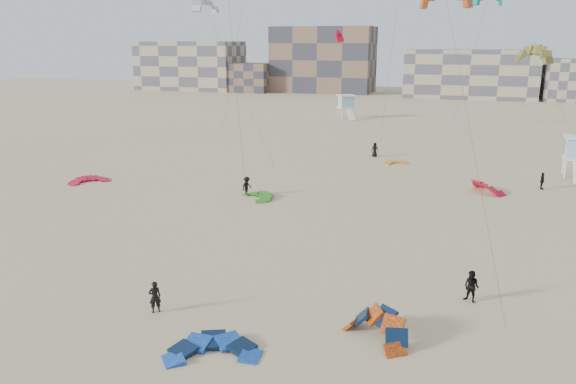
% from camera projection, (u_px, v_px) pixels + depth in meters
% --- Properties ---
extents(ground, '(320.00, 320.00, 0.00)m').
position_uv_depth(ground, '(218.00, 318.00, 28.94)').
color(ground, tan).
rests_on(ground, ground).
extents(kite_ground_blue, '(5.30, 5.41, 1.54)m').
position_uv_depth(kite_ground_blue, '(213.00, 354.00, 25.60)').
color(kite_ground_blue, blue).
rests_on(kite_ground_blue, ground).
extents(kite_ground_orange, '(4.97, 4.98, 3.59)m').
position_uv_depth(kite_ground_orange, '(376.00, 339.00, 26.91)').
color(kite_ground_orange, orange).
rests_on(kite_ground_orange, ground).
extents(kite_ground_red, '(5.49, 5.47, 1.36)m').
position_uv_depth(kite_ground_red, '(89.00, 182.00, 57.11)').
color(kite_ground_red, '#E20030').
rests_on(kite_ground_red, ground).
extents(kite_ground_green, '(4.94, 4.94, 1.37)m').
position_uv_depth(kite_ground_green, '(258.00, 198.00, 51.27)').
color(kite_ground_green, '#3C9519').
rests_on(kite_ground_green, ground).
extents(kite_ground_red_far, '(5.34, 5.27, 3.45)m').
position_uv_depth(kite_ground_red_far, '(487.00, 192.00, 53.34)').
color(kite_ground_red_far, '#E20030').
rests_on(kite_ground_red_far, ground).
extents(kite_ground_yellow, '(3.78, 3.82, 0.53)m').
position_uv_depth(kite_ground_yellow, '(395.00, 163.00, 65.83)').
color(kite_ground_yellow, '#E2A30E').
rests_on(kite_ground_yellow, ground).
extents(kitesurfer_main, '(0.75, 0.73, 1.74)m').
position_uv_depth(kitesurfer_main, '(155.00, 297.00, 29.36)').
color(kitesurfer_main, black).
rests_on(kitesurfer_main, ground).
extents(kitesurfer_b, '(1.09, 1.00, 1.79)m').
position_uv_depth(kitesurfer_b, '(471.00, 287.00, 30.51)').
color(kitesurfer_b, black).
rests_on(kitesurfer_b, ground).
extents(kitesurfer_c, '(1.04, 1.33, 1.80)m').
position_uv_depth(kitesurfer_c, '(247.00, 186.00, 51.78)').
color(kitesurfer_c, black).
rests_on(kitesurfer_c, ground).
extents(kitesurfer_d, '(0.50, 1.00, 1.65)m').
position_uv_depth(kitesurfer_d, '(542.00, 181.00, 54.09)').
color(kitesurfer_d, black).
rests_on(kitesurfer_d, ground).
extents(kitesurfer_e, '(0.95, 0.71, 1.76)m').
position_uv_depth(kitesurfer_e, '(375.00, 150.00, 69.54)').
color(kitesurfer_e, black).
rests_on(kitesurfer_e, ground).
extents(kite_fly_grey, '(11.89, 6.44, 18.16)m').
position_uv_depth(kite_fly_grey, '(205.00, 6.00, 63.10)').
color(kite_fly_grey, silver).
rests_on(kite_fly_grey, ground).
extents(kite_fly_olive, '(8.49, 15.36, 12.88)m').
position_uv_depth(kite_fly_olive, '(533.00, 56.00, 57.15)').
color(kite_fly_olive, brown).
rests_on(kite_fly_olive, ground).
extents(kite_fly_red, '(6.22, 5.71, 14.82)m').
position_uv_depth(kite_fly_red, '(339.00, 37.00, 85.17)').
color(kite_fly_red, '#E20030').
rests_on(kite_fly_red, ground).
extents(lifeguard_tower_far, '(4.17, 6.49, 4.32)m').
position_uv_depth(lifeguard_tower_far, '(346.00, 107.00, 104.57)').
color(lifeguard_tower_far, white).
rests_on(lifeguard_tower_far, ground).
extents(condo_west_a, '(30.00, 15.00, 14.00)m').
position_uv_depth(condo_west_a, '(190.00, 66.00, 167.60)').
color(condo_west_a, tan).
rests_on(condo_west_a, ground).
extents(condo_west_b, '(28.00, 14.00, 18.00)m').
position_uv_depth(condo_west_b, '(323.00, 60.00, 158.62)').
color(condo_west_b, brown).
rests_on(condo_west_b, ground).
extents(condo_mid, '(32.00, 16.00, 12.00)m').
position_uv_depth(condo_mid, '(470.00, 74.00, 143.58)').
color(condo_mid, tan).
rests_on(condo_mid, ground).
extents(condo_fill_left, '(12.00, 10.00, 8.00)m').
position_uv_depth(condo_fill_left, '(250.00, 78.00, 160.47)').
color(condo_fill_left, brown).
rests_on(condo_fill_left, ground).
extents(condo_fill_right, '(10.00, 10.00, 10.00)m').
position_uv_depth(condo_fill_right, '(565.00, 80.00, 135.33)').
color(condo_fill_right, tan).
rests_on(condo_fill_right, ground).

